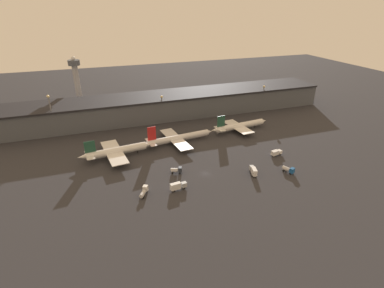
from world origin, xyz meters
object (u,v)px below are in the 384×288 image
Objects in this scene: airplane_1 at (178,138)px; service_vehicle_1 at (144,192)px; service_vehicle_4 at (276,153)px; airplane_2 at (240,126)px; airplane_0 at (116,151)px; service_vehicle_2 at (288,170)px; service_vehicle_3 at (253,171)px; control_tower at (76,78)px; service_vehicle_5 at (177,170)px; service_vehicle_0 at (178,186)px.

service_vehicle_1 is at bearing -128.89° from airplane_1.
airplane_1 is 58.29m from service_vehicle_4.
service_vehicle_4 is at bearing -92.33° from airplane_2.
service_vehicle_2 is at bearing -36.34° from airplane_0.
airplane_1 is at bearing -164.78° from service_vehicle_2.
control_tower is at bearing 43.96° from service_vehicle_3.
airplane_1 is 35.89m from service_vehicle_5.
airplane_0 is 74.88m from service_vehicle_3.
airplane_2 reaches higher than service_vehicle_4.
service_vehicle_0 reaches higher than service_vehicle_4.
service_vehicle_2 is 1.08× the size of service_vehicle_5.
service_vehicle_3 is (39.51, 0.66, 0.01)m from service_vehicle_0.
airplane_2 is (81.93, 11.23, -0.16)m from airplane_0.
service_vehicle_4 is (2.81, -38.86, -1.68)m from airplane_2.
airplane_1 is 7.35× the size of service_vehicle_2.
service_vehicle_2 is at bearing -89.28° from service_vehicle_3.
service_vehicle_5 is at bearing -24.73° from service_vehicle_1.
service_vehicle_1 is 1.17× the size of service_vehicle_5.
control_tower is (-54.97, 95.25, 20.24)m from airplane_1.
service_vehicle_0 is 1.00× the size of service_vehicle_3.
airplane_2 reaches higher than service_vehicle_1.
airplane_0 reaches higher than service_vehicle_2.
service_vehicle_4 is (47.28, -34.05, -1.45)m from airplane_1.
service_vehicle_5 is (-53.32, 18.14, -0.01)m from service_vehicle_2.
service_vehicle_4 is at bearing -43.49° from service_vehicle_3.
airplane_2 is 1.08× the size of control_tower.
service_vehicle_2 is at bearing -118.08° from service_vehicle_4.
control_tower is (-102.26, 129.31, 21.70)m from service_vehicle_4.
service_vehicle_2 is at bearing -56.58° from control_tower.
service_vehicle_1 is at bearing 104.26° from service_vehicle_3.
service_vehicle_0 is at bearing -82.86° from service_vehicle_5.
service_vehicle_1 is (-30.09, -47.37, -1.49)m from airplane_1.
airplane_2 reaches higher than service_vehicle_2.
service_vehicle_5 is at bearing -132.60° from service_vehicle_2.
control_tower is at bearing 131.25° from airplane_2.
service_vehicle_3 is at bearing -40.11° from airplane_0.
service_vehicle_5 is at bearing 67.30° from service_vehicle_0.
airplane_2 is 6.77× the size of service_vehicle_2.
airplane_1 is 56.14m from service_vehicle_1.
airplane_1 reaches higher than service_vehicle_2.
service_vehicle_3 is at bearing 0.62° from service_vehicle_5.
airplane_2 reaches higher than service_vehicle_0.
airplane_0 is 89.15m from service_vehicle_4.
control_tower is (-44.05, 129.40, 21.70)m from service_vehicle_5.
service_vehicle_3 is at bearing -7.26° from service_vehicle_0.
control_tower is (-24.89, 142.62, 21.73)m from service_vehicle_1.
service_vehicle_3 is at bearing -161.38° from service_vehicle_4.
service_vehicle_1 is at bearing -117.70° from service_vehicle_2.
airplane_2 reaches higher than service_vehicle_5.
control_tower is (-17.51, 101.68, 19.86)m from airplane_0.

